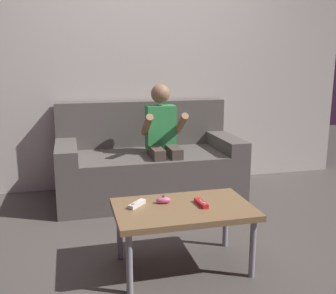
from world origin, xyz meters
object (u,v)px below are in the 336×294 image
Objects in this scene: couch at (148,165)px; nunchuk_pink at (163,200)px; person_seated_on_couch at (163,137)px; game_remote_red_near_edge at (201,203)px; coffee_table at (183,213)px; game_remote_white_far_corner at (137,204)px.

couch reaches higher than nunchuk_pink.
person_seated_on_couch is (0.10, -0.19, 0.29)m from couch.
couch is at bearing 118.24° from person_seated_on_couch.
person_seated_on_couch is 1.18m from game_remote_red_near_edge.
person_seated_on_couch is 1.19m from coffee_table.
game_remote_red_near_edge is (-0.05, -1.16, -0.18)m from person_seated_on_couch.
person_seated_on_couch is at bearing 82.42° from coffee_table.
game_remote_white_far_corner is at bearing 168.42° from game_remote_red_near_edge.
couch is at bearing 87.67° from coffee_table.
couch is 1.28m from nunchuk_pink.
person_seated_on_couch is 1.27× the size of coffee_table.
person_seated_on_couch reaches higher than game_remote_white_far_corner.
game_remote_red_near_edge reaches higher than coffee_table.
game_remote_red_near_edge and game_remote_white_far_corner have the same top height.
couch is 12.80× the size of game_remote_white_far_corner.
game_remote_white_far_corner reaches higher than coffee_table.
game_remote_white_far_corner is at bearing -111.10° from person_seated_on_couch.
person_seated_on_couch is at bearing 68.90° from game_remote_white_far_corner.
person_seated_on_couch is 7.23× the size of game_remote_red_near_edge.
coffee_table is (-0.05, -1.35, 0.06)m from couch.
coffee_table is at bearing -97.58° from person_seated_on_couch.
game_remote_red_near_edge is (0.05, -1.35, 0.11)m from couch.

